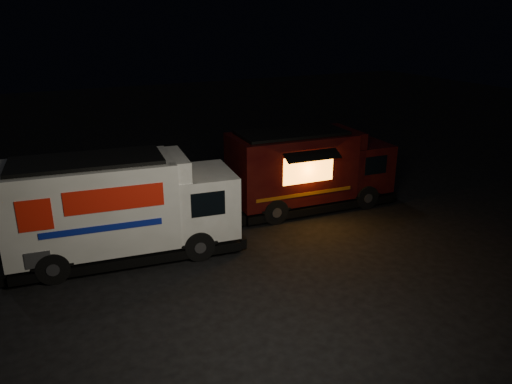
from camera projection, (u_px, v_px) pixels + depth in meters
name	position (u px, v px, depth m)	size (l,w,h in m)	color
ground	(211.00, 282.00, 13.68)	(80.00, 80.00, 0.00)	black
white_truck	(125.00, 207.00, 14.70)	(6.89, 2.35, 3.12)	white
red_truck	(311.00, 168.00, 18.58)	(6.40, 2.36, 2.98)	#3A0E0A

